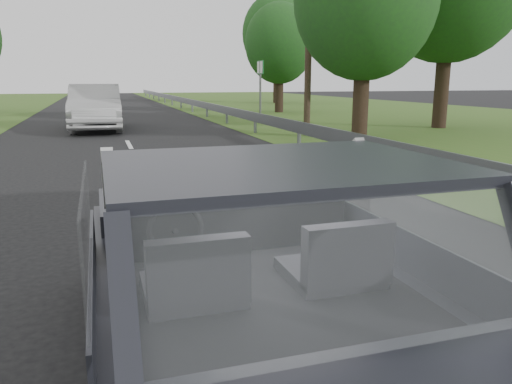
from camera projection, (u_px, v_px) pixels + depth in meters
ground at (254, 381)px, 3.09m from camera, size 140.00×140.00×0.00m
subject_car at (253, 271)px, 2.93m from camera, size 1.80×4.00×1.45m
dashboard at (227, 222)px, 3.49m from camera, size 1.58×0.45×0.30m
driver_seat at (195, 272)px, 2.51m from camera, size 0.50×0.72×0.42m
passenger_seat at (338, 255)px, 2.75m from camera, size 0.50×0.72×0.42m
steering_wheel at (176, 230)px, 3.08m from camera, size 0.36×0.36×0.04m
cat at (250, 186)px, 3.52m from camera, size 0.62×0.24×0.27m
guardrail at (295, 127)px, 13.53m from camera, size 0.05×90.00×0.32m
other_car at (95, 107)px, 18.38m from camera, size 2.08×5.10×1.67m
highway_sign at (260, 88)px, 25.60m from camera, size 0.16×1.11×2.76m
utility_pole at (309, 23)px, 18.70m from camera, size 0.31×0.31×7.79m
tree_0 at (364, 30)px, 15.04m from camera, size 4.34×4.34×6.56m
tree_1 at (448, 7)px, 18.32m from camera, size 7.52×7.52×8.89m
tree_2 at (279, 60)px, 27.82m from camera, size 5.02×5.02×5.83m
tree_3 at (277, 50)px, 38.77m from camera, size 7.00×7.00×8.12m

